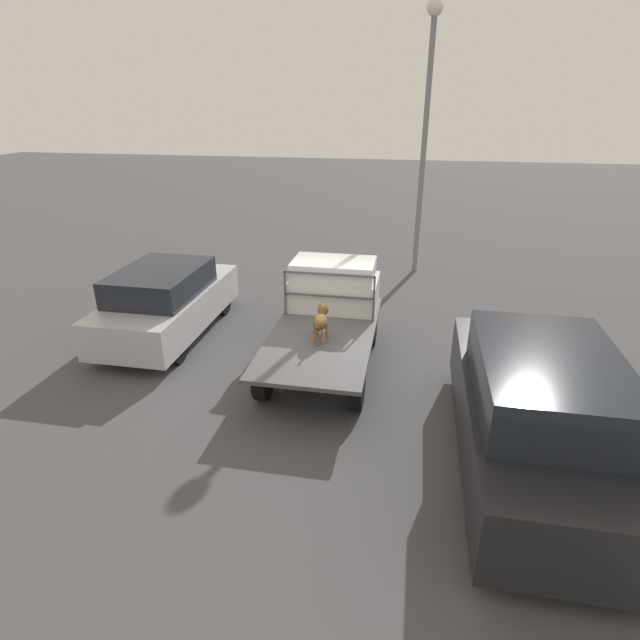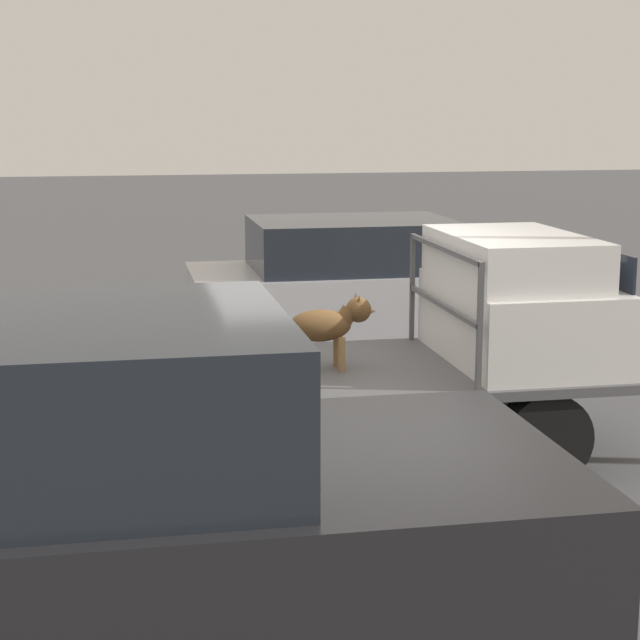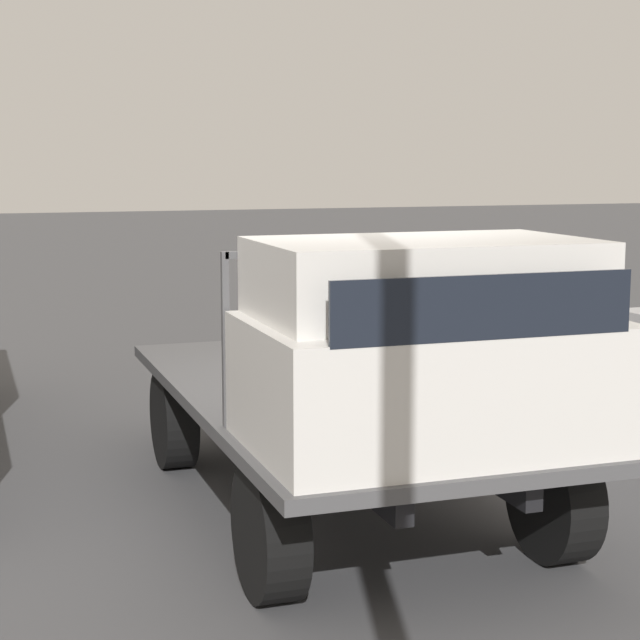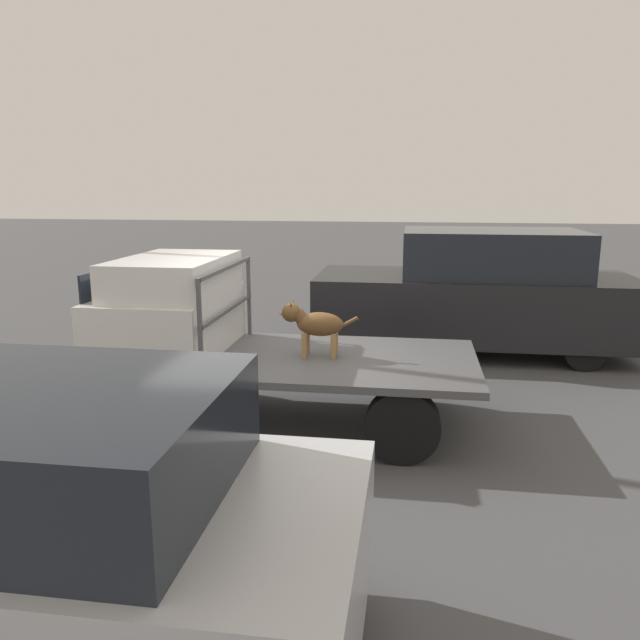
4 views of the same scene
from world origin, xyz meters
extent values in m
plane|color=#474749|center=(0.00, 0.00, 0.00)|extent=(80.00, 80.00, 0.00)
cylinder|color=black|center=(1.30, 0.86, 0.37)|extent=(0.74, 0.24, 0.74)
cylinder|color=black|center=(1.30, -0.86, 0.37)|extent=(0.74, 0.24, 0.74)
cylinder|color=black|center=(-1.30, 0.86, 0.37)|extent=(0.74, 0.24, 0.74)
cylinder|color=black|center=(-1.30, -0.86, 0.37)|extent=(0.74, 0.24, 0.74)
cube|color=black|center=(0.00, 0.36, 0.63)|extent=(3.85, 0.10, 0.18)
cube|color=black|center=(0.00, -0.36, 0.63)|extent=(3.85, 0.10, 0.18)
cube|color=#4C4C4F|center=(0.00, 0.00, 0.76)|extent=(4.19, 2.03, 0.08)
cube|color=silver|center=(1.41, 0.00, 1.14)|extent=(1.27, 1.91, 0.67)
cube|color=silver|center=(1.32, 0.00, 1.69)|extent=(1.08, 1.76, 0.41)
cube|color=black|center=(2.03, 0.00, 1.62)|extent=(0.02, 1.57, 0.31)
cube|color=#4C4C4F|center=(0.71, 0.94, 1.30)|extent=(0.04, 0.04, 1.00)
cube|color=#4C4C4F|center=(0.71, -0.94, 1.30)|extent=(0.04, 0.04, 1.00)
cube|color=#4C4C4F|center=(0.71, 0.00, 1.78)|extent=(0.04, 1.87, 0.04)
cube|color=#4C4C4F|center=(0.71, 0.00, 1.30)|extent=(0.04, 1.87, 0.04)
cylinder|color=#9E7547|center=(-0.19, 0.09, 0.95)|extent=(0.06, 0.06, 0.28)
cylinder|color=#9E7547|center=(-0.19, -0.11, 0.95)|extent=(0.06, 0.06, 0.28)
cylinder|color=#9E7547|center=(-0.51, 0.09, 0.95)|extent=(0.06, 0.06, 0.28)
cylinder|color=#9E7547|center=(-0.51, -0.11, 0.95)|extent=(0.06, 0.06, 0.28)
ellipsoid|color=brown|center=(-0.35, -0.01, 1.17)|extent=(0.52, 0.27, 0.27)
sphere|color=#9E7547|center=(-0.21, -0.01, 1.13)|extent=(0.12, 0.12, 0.12)
cylinder|color=brown|center=(-0.13, -0.01, 1.25)|extent=(0.19, 0.15, 0.18)
sphere|color=brown|center=(-0.02, -0.01, 1.29)|extent=(0.21, 0.21, 0.21)
cone|color=#9E7547|center=(0.07, -0.01, 1.28)|extent=(0.12, 0.12, 0.12)
cone|color=brown|center=(-0.03, 0.04, 1.39)|extent=(0.06, 0.08, 0.10)
cone|color=brown|center=(-0.03, -0.07, 1.39)|extent=(0.06, 0.08, 0.10)
cylinder|color=brown|center=(-0.66, -0.01, 1.20)|extent=(0.23, 0.04, 0.15)
cylinder|color=black|center=(2.31, 4.59, 0.30)|extent=(0.60, 0.20, 0.60)
cylinder|color=black|center=(2.31, 3.01, 0.30)|extent=(0.60, 0.20, 0.60)
cylinder|color=black|center=(-0.33, 4.59, 0.30)|extent=(0.60, 0.20, 0.60)
cylinder|color=black|center=(-0.33, 3.01, 0.30)|extent=(0.60, 0.20, 0.60)
cube|color=#B7B7BC|center=(0.99, 3.80, 0.66)|extent=(4.26, 1.86, 0.81)
cube|color=#1E232B|center=(0.77, 3.80, 1.35)|extent=(2.34, 1.67, 0.58)
cylinder|color=black|center=(-0.78, -2.67, 0.30)|extent=(0.60, 0.20, 0.60)
cube|color=black|center=(-2.34, -3.54, 0.76)|extent=(5.04, 2.01, 1.00)
camera|label=1|loc=(-8.84, -1.63, 5.03)|focal=28.00mm
camera|label=2|loc=(-1.99, -8.48, 2.93)|focal=60.00mm
camera|label=3|loc=(6.49, -2.35, 2.32)|focal=60.00mm
camera|label=4|loc=(-1.35, 6.67, 2.69)|focal=35.00mm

